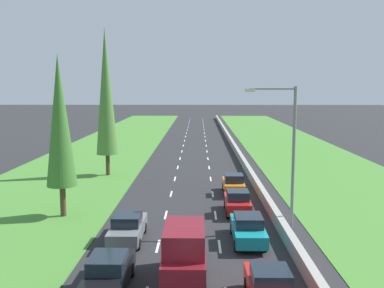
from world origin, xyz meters
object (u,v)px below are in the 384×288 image
object	(u,v)px
black_sedan_left_lane	(109,273)
teal_sedan_right_lane	(248,229)
orange_hatchback_right_lane	(233,184)
street_light_mast	(288,147)
red_hatchback_right_lane	(269,287)
grey_sedan_left_lane	(128,227)
poplar_tree_second	(60,121)
red_hatchback_right_lane_fourth	(237,202)
maroon_van_centre_lane	(184,255)
poplar_tree_third	(106,92)

from	to	relation	value
black_sedan_left_lane	teal_sedan_right_lane	distance (m)	9.16
orange_hatchback_right_lane	teal_sedan_right_lane	bearing A→B (deg)	-90.42
orange_hatchback_right_lane	street_light_mast	world-z (taller)	street_light_mast
teal_sedan_right_lane	orange_hatchback_right_lane	distance (m)	11.41
red_hatchback_right_lane	teal_sedan_right_lane	world-z (taller)	red_hatchback_right_lane
grey_sedan_left_lane	street_light_mast	size ratio (longest dim) A/B	0.50
orange_hatchback_right_lane	poplar_tree_second	xyz separation A→B (m)	(-12.36, -6.56, 5.81)
grey_sedan_left_lane	orange_hatchback_right_lane	distance (m)	13.34
grey_sedan_left_lane	teal_sedan_right_lane	bearing A→B (deg)	-0.94
teal_sedan_right_lane	grey_sedan_left_lane	xyz separation A→B (m)	(-7.01, 0.12, 0.00)
grey_sedan_left_lane	red_hatchback_right_lane_fourth	distance (m)	8.91
maroon_van_centre_lane	poplar_tree_second	world-z (taller)	poplar_tree_second
poplar_tree_second	red_hatchback_right_lane	bearing A→B (deg)	-44.97
red_hatchback_right_lane	grey_sedan_left_lane	bearing A→B (deg)	132.98
maroon_van_centre_lane	street_light_mast	world-z (taller)	street_light_mast
teal_sedan_right_lane	street_light_mast	distance (m)	5.77
street_light_mast	grey_sedan_left_lane	bearing A→B (deg)	-166.08
orange_hatchback_right_lane	street_light_mast	size ratio (longest dim) A/B	0.43
orange_hatchback_right_lane	red_hatchback_right_lane	bearing A→B (deg)	-90.16
red_hatchback_right_lane	orange_hatchback_right_lane	bearing A→B (deg)	89.84
poplar_tree_second	poplar_tree_third	size ratio (longest dim) A/B	0.76
grey_sedan_left_lane	poplar_tree_third	distance (m)	20.92
street_light_mast	poplar_tree_third	bearing A→B (deg)	132.07
red_hatchback_right_lane	poplar_tree_second	world-z (taller)	poplar_tree_second
poplar_tree_third	street_light_mast	xyz separation A→B (m)	(14.80, -16.40, -3.20)
grey_sedan_left_lane	poplar_tree_second	size ratio (longest dim) A/B	0.40
grey_sedan_left_lane	black_sedan_left_lane	bearing A→B (deg)	-88.57
black_sedan_left_lane	maroon_van_centre_lane	bearing A→B (deg)	10.50
poplar_tree_third	orange_hatchback_right_lane	bearing A→B (deg)	-31.71
orange_hatchback_right_lane	red_hatchback_right_lane_fourth	bearing A→B (deg)	-91.84
black_sedan_left_lane	maroon_van_centre_lane	world-z (taller)	maroon_van_centre_lane
red_hatchback_right_lane	maroon_van_centre_lane	bearing A→B (deg)	150.67
red_hatchback_right_lane	street_light_mast	xyz separation A→B (m)	(2.69, 9.97, 4.40)
red_hatchback_right_lane_fourth	poplar_tree_second	world-z (taller)	poplar_tree_second
red_hatchback_right_lane	red_hatchback_right_lane_fourth	world-z (taller)	same
black_sedan_left_lane	orange_hatchback_right_lane	bearing A→B (deg)	68.35
orange_hatchback_right_lane	grey_sedan_left_lane	bearing A→B (deg)	-122.14
orange_hatchback_right_lane	poplar_tree_third	world-z (taller)	poplar_tree_third
teal_sedan_right_lane	red_hatchback_right_lane_fourth	distance (m)	5.73
black_sedan_left_lane	street_light_mast	xyz separation A→B (m)	(9.58, 8.60, 4.42)
teal_sedan_right_lane	grey_sedan_left_lane	world-z (taller)	same
teal_sedan_right_lane	street_light_mast	bearing A→B (deg)	42.87
grey_sedan_left_lane	street_light_mast	distance (m)	10.96
black_sedan_left_lane	red_hatchback_right_lane	bearing A→B (deg)	-11.24
black_sedan_left_lane	poplar_tree_second	size ratio (longest dim) A/B	0.40
red_hatchback_right_lane	street_light_mast	world-z (taller)	street_light_mast
teal_sedan_right_lane	street_light_mast	xyz separation A→B (m)	(2.72, 2.53, 4.42)
red_hatchback_right_lane	red_hatchback_right_lane_fourth	bearing A→B (deg)	90.57
street_light_mast	black_sedan_left_lane	bearing A→B (deg)	-138.08
teal_sedan_right_lane	red_hatchback_right_lane_fourth	size ratio (longest dim) A/B	1.15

